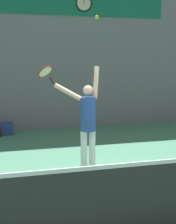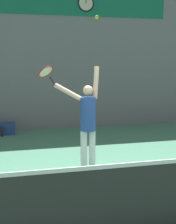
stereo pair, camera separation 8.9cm
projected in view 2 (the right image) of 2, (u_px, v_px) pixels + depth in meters
ground_plane at (120, 198)px, 4.93m from camera, size 18.00×18.00×0.00m
back_wall at (62, 50)px, 9.86m from camera, size 18.00×0.10×5.00m
sponsor_banner at (62, 2)px, 9.57m from camera, size 6.83×0.02×0.77m
scoreboard_clock at (86, 3)px, 9.73m from camera, size 0.53×0.05×0.53m
court_net at (150, 197)px, 3.82m from camera, size 8.07×0.07×1.06m
tennis_player at (87, 120)px, 5.98m from camera, size 0.84×0.55×2.05m
tennis_racket at (46, 72)px, 6.18m from camera, size 0.41×0.42×0.39m
tennis_ball at (97, 17)px, 5.64m from camera, size 0.07×0.07×0.07m
water_bottle at (2, 132)px, 9.00m from camera, size 0.08×0.08×0.29m
equipment_bag at (2, 129)px, 9.21m from camera, size 0.77×0.29×0.35m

